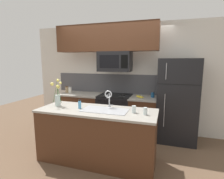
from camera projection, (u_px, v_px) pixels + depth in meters
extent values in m
plane|color=brown|center=(102.00, 150.00, 3.43)|extent=(10.00, 10.00, 0.00)
cube|color=silver|center=(131.00, 78.00, 4.33)|extent=(5.20, 0.10, 2.60)
cube|color=#4C4C51|center=(119.00, 84.00, 4.39)|extent=(3.36, 0.01, 0.48)
cube|color=#4C2B19|center=(82.00, 112.00, 4.46)|extent=(1.00, 0.62, 0.88)
cube|color=#9E998E|center=(82.00, 94.00, 4.39)|extent=(1.03, 0.65, 0.03)
cube|color=#4C2B19|center=(143.00, 117.00, 4.00)|extent=(0.59, 0.62, 0.88)
cube|color=#9E998E|center=(144.00, 98.00, 3.93)|extent=(0.62, 0.65, 0.03)
cube|color=black|center=(115.00, 114.00, 4.20)|extent=(0.76, 0.62, 0.91)
cube|color=black|center=(115.00, 95.00, 4.12)|extent=(0.76, 0.62, 0.01)
cylinder|color=black|center=(106.00, 96.00, 4.05)|extent=(0.15, 0.15, 0.01)
cylinder|color=black|center=(121.00, 96.00, 3.94)|extent=(0.15, 0.15, 0.01)
cylinder|color=black|center=(110.00, 93.00, 4.31)|extent=(0.15, 0.15, 0.01)
cylinder|color=black|center=(124.00, 94.00, 4.20)|extent=(0.15, 0.15, 0.01)
cylinder|color=black|center=(99.00, 100.00, 3.91)|extent=(0.03, 0.02, 0.03)
cylinder|color=black|center=(105.00, 101.00, 3.87)|extent=(0.03, 0.02, 0.03)
cylinder|color=black|center=(111.00, 101.00, 3.83)|extent=(0.03, 0.02, 0.03)
cylinder|color=black|center=(117.00, 101.00, 3.79)|extent=(0.03, 0.02, 0.03)
cylinder|color=black|center=(123.00, 102.00, 3.75)|extent=(0.03, 0.02, 0.03)
cube|color=black|center=(115.00, 62.00, 3.98)|extent=(0.74, 0.40, 0.45)
cube|color=black|center=(109.00, 62.00, 3.81)|extent=(0.45, 0.00, 0.29)
cube|color=black|center=(124.00, 62.00, 3.71)|extent=(0.15, 0.00, 0.29)
cube|color=#4C2B19|center=(106.00, 38.00, 3.93)|extent=(2.35, 0.34, 0.60)
cube|color=black|center=(177.00, 100.00, 3.74)|extent=(0.81, 0.72, 1.77)
cube|color=black|center=(179.00, 84.00, 3.34)|extent=(0.78, 0.00, 0.01)
cylinder|color=#99999E|center=(166.00, 71.00, 3.35)|extent=(0.01, 0.01, 0.32)
cylinder|color=#99999E|center=(164.00, 110.00, 3.48)|extent=(0.01, 0.01, 0.67)
cylinder|color=#997F5B|center=(67.00, 90.00, 4.48)|extent=(0.09, 0.09, 0.15)
cylinder|color=#4C331E|center=(67.00, 87.00, 4.47)|extent=(0.08, 0.08, 0.02)
cylinder|color=silver|center=(70.00, 90.00, 4.43)|extent=(0.08, 0.08, 0.14)
cylinder|color=#B2B2B7|center=(70.00, 87.00, 4.42)|extent=(0.08, 0.08, 0.02)
ellipsoid|color=yellow|center=(139.00, 97.00, 3.88)|extent=(0.16, 0.13, 0.07)
ellipsoid|color=yellow|center=(140.00, 97.00, 3.90)|extent=(0.17, 0.09, 0.05)
ellipsoid|color=yellow|center=(140.00, 97.00, 3.88)|extent=(0.17, 0.04, 0.05)
ellipsoid|color=yellow|center=(140.00, 97.00, 3.89)|extent=(0.18, 0.08, 0.07)
ellipsoid|color=yellow|center=(140.00, 97.00, 3.88)|extent=(0.16, 0.13, 0.07)
cylinder|color=brown|center=(140.00, 95.00, 3.88)|extent=(0.02, 0.02, 0.03)
cylinder|color=#1E5184|center=(153.00, 95.00, 3.91)|extent=(0.08, 0.08, 0.11)
cube|color=#4C2B19|center=(97.00, 136.00, 3.01)|extent=(1.98, 0.72, 0.88)
cube|color=#9E998E|center=(97.00, 111.00, 2.94)|extent=(2.01, 0.75, 0.03)
cube|color=#ADAFB5|center=(105.00, 110.00, 2.89)|extent=(0.76, 0.40, 0.01)
cube|color=#ADAFB5|center=(95.00, 114.00, 2.96)|extent=(0.30, 0.30, 0.15)
cube|color=#ADAFB5|center=(115.00, 116.00, 2.85)|extent=(0.30, 0.30, 0.15)
cylinder|color=#B7BABF|center=(109.00, 106.00, 3.11)|extent=(0.04, 0.04, 0.02)
cylinder|color=#B7BABF|center=(109.00, 100.00, 3.09)|extent=(0.02, 0.02, 0.22)
torus|color=#B7BABF|center=(108.00, 94.00, 3.03)|extent=(0.13, 0.02, 0.13)
cylinder|color=#B7BABF|center=(107.00, 96.00, 2.98)|extent=(0.02, 0.02, 0.06)
cube|color=#B7BABF|center=(111.00, 105.00, 3.10)|extent=(0.07, 0.01, 0.01)
cylinder|color=#4C93C6|center=(80.00, 105.00, 3.00)|extent=(0.05, 0.05, 0.13)
cylinder|color=black|center=(80.00, 100.00, 2.99)|extent=(0.02, 0.02, 0.02)
cube|color=black|center=(80.00, 99.00, 2.98)|extent=(0.03, 0.01, 0.01)
cylinder|color=silver|center=(134.00, 109.00, 2.75)|extent=(0.06, 0.06, 0.11)
cylinder|color=silver|center=(145.00, 111.00, 2.65)|extent=(0.06, 0.06, 0.11)
cylinder|color=silver|center=(58.00, 100.00, 3.17)|extent=(0.10, 0.10, 0.20)
cylinder|color=silver|center=(58.00, 104.00, 3.18)|extent=(0.09, 0.09, 0.06)
cylinder|color=#386B2D|center=(59.00, 93.00, 3.14)|extent=(0.08, 0.01, 0.36)
sphere|color=#EFE066|center=(60.00, 83.00, 3.10)|extent=(0.05, 0.05, 0.05)
cylinder|color=#386B2D|center=(58.00, 95.00, 3.14)|extent=(0.03, 0.03, 0.30)
sphere|color=#EFE066|center=(58.00, 86.00, 3.10)|extent=(0.06, 0.06, 0.06)
cylinder|color=#386B2D|center=(55.00, 93.00, 3.13)|extent=(0.06, 0.07, 0.34)
sphere|color=#EFE066|center=(52.00, 84.00, 3.07)|extent=(0.06, 0.06, 0.06)
cylinder|color=#386B2D|center=(58.00, 91.00, 3.20)|extent=(0.05, 0.10, 0.39)
sphere|color=#EFE066|center=(58.00, 80.00, 3.22)|extent=(0.05, 0.05, 0.05)
cylinder|color=#386B2D|center=(58.00, 95.00, 3.15)|extent=(0.03, 0.01, 0.29)
sphere|color=#EFE066|center=(58.00, 87.00, 3.13)|extent=(0.06, 0.06, 0.06)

